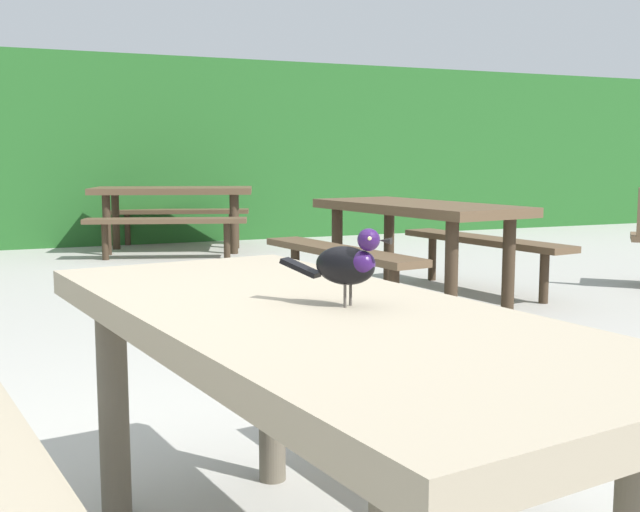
% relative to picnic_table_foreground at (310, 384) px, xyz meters
% --- Properties ---
extents(hedge_wall, '(28.00, 1.97, 2.33)m').
position_rel_picnic_table_foreground_xyz_m(hedge_wall, '(-0.32, 9.05, 0.61)').
color(hedge_wall, '#235B23').
rests_on(hedge_wall, ground).
extents(picnic_table_foreground, '(1.91, 1.94, 0.74)m').
position_rel_picnic_table_foreground_xyz_m(picnic_table_foreground, '(0.00, 0.00, 0.00)').
color(picnic_table_foreground, gray).
rests_on(picnic_table_foreground, ground).
extents(bird_grackle, '(0.19, 0.24, 0.18)m').
position_rel_picnic_table_foreground_xyz_m(bird_grackle, '(0.08, -0.03, 0.29)').
color(bird_grackle, black).
rests_on(bird_grackle, picnic_table_foreground).
extents(picnic_table_mid_left, '(1.93, 1.95, 0.74)m').
position_rel_picnic_table_foreground_xyz_m(picnic_table_mid_left, '(2.28, 3.48, 0.00)').
color(picnic_table_mid_left, brown).
rests_on(picnic_table_mid_left, ground).
extents(picnic_table_mid_right, '(2.15, 2.13, 0.74)m').
position_rel_picnic_table_foreground_xyz_m(picnic_table_mid_right, '(1.20, 7.19, 0.00)').
color(picnic_table_mid_right, brown).
rests_on(picnic_table_mid_right, ground).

